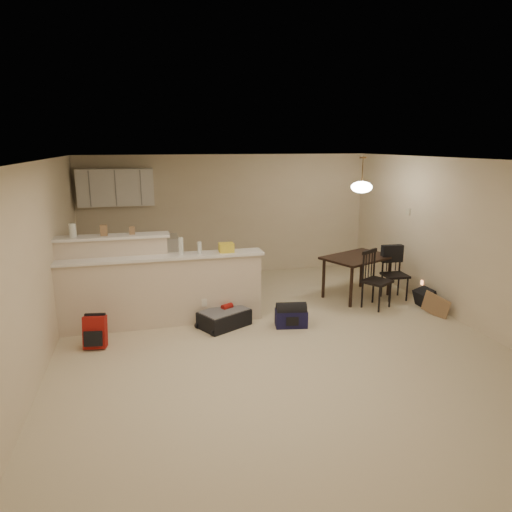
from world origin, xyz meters
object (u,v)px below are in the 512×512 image
object	(u,v)px
dining_table	(357,261)
dining_chair_near	(377,280)
pendant_lamp	(362,187)
dining_chair_far	(395,274)
suitcase	(224,319)
red_backpack	(95,332)
black_daypack	(425,298)
navy_duffel	(291,318)

from	to	relation	value
dining_table	dining_chair_near	world-z (taller)	dining_chair_near
dining_chair_near	pendant_lamp	bearing A→B (deg)	65.24
dining_chair_far	suitcase	size ratio (longest dim) A/B	1.29
dining_chair_far	suitcase	world-z (taller)	dining_chair_far
dining_table	red_backpack	distance (m)	4.57
black_daypack	dining_chair_far	bearing A→B (deg)	29.64
dining_chair_near	dining_chair_far	xyz separation A→B (m)	(0.53, 0.32, -0.02)
dining_table	navy_duffel	xyz separation A→B (m)	(-1.59, -1.06, -0.53)
pendant_lamp	black_daypack	world-z (taller)	pendant_lamp
dining_table	black_daypack	size ratio (longest dim) A/B	4.16
navy_duffel	black_daypack	xyz separation A→B (m)	(2.48, 0.25, 0.02)
suitcase	black_daypack	size ratio (longest dim) A/B	2.11
dining_table	dining_chair_far	size ratio (longest dim) A/B	1.53
red_backpack	navy_duffel	distance (m)	2.82
black_daypack	red_backpack	bearing A→B (deg)	92.86
pendant_lamp	red_backpack	xyz separation A→B (m)	(-4.41, -1.11, -1.77)
dining_table	dining_chair_near	distance (m)	0.64
pendant_lamp	suitcase	xyz separation A→B (m)	(-2.58, -0.81, -1.87)
navy_duffel	dining_chair_far	bearing A→B (deg)	29.17
navy_duffel	black_daypack	bearing A→B (deg)	15.67
pendant_lamp	dining_chair_far	distance (m)	1.66
dining_table	dining_chair_far	world-z (taller)	dining_chair_far
black_daypack	dining_chair_near	bearing A→B (deg)	76.68
dining_table	pendant_lamp	size ratio (longest dim) A/B	2.30
pendant_lamp	black_daypack	distance (m)	2.20
red_backpack	navy_duffel	bearing A→B (deg)	9.66
navy_duffel	red_backpack	bearing A→B (deg)	-169.12
pendant_lamp	dining_chair_near	world-z (taller)	pendant_lamp
dining_table	navy_duffel	distance (m)	1.98
dining_chair_far	navy_duffel	bearing A→B (deg)	-157.86
dining_chair_far	dining_chair_near	bearing A→B (deg)	-145.78
navy_duffel	suitcase	bearing A→B (deg)	175.67
dining_table	pendant_lamp	xyz separation A→B (m)	(0.00, 0.00, 1.33)
pendant_lamp	black_daypack	bearing A→B (deg)	-42.17
red_backpack	black_daypack	bearing A→B (deg)	11.91
dining_chair_near	navy_duffel	size ratio (longest dim) A/B	2.05
pendant_lamp	suitcase	bearing A→B (deg)	-162.61
dining_table	dining_chair_far	xyz separation A→B (m)	(0.60, -0.29, -0.19)
dining_chair_near	dining_chair_far	distance (m)	0.62
dining_chair_far	suitcase	distance (m)	3.23
dining_chair_far	red_backpack	xyz separation A→B (m)	(-5.01, -0.81, -0.25)
red_backpack	dining_chair_near	bearing A→B (deg)	14.92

